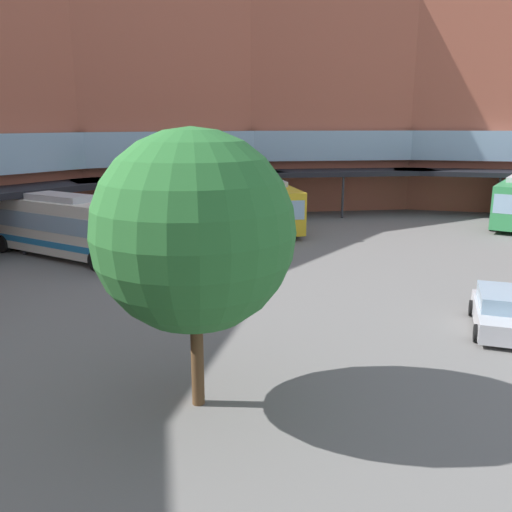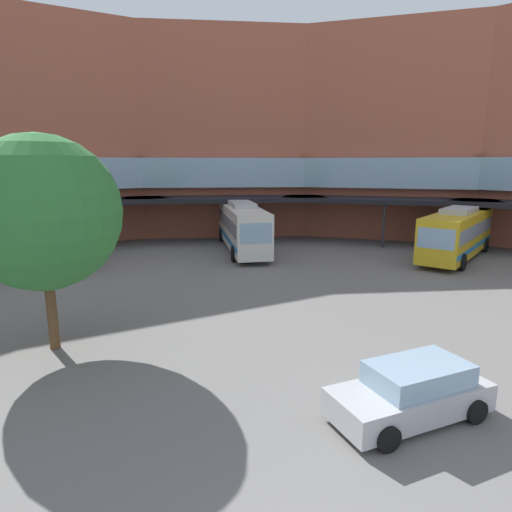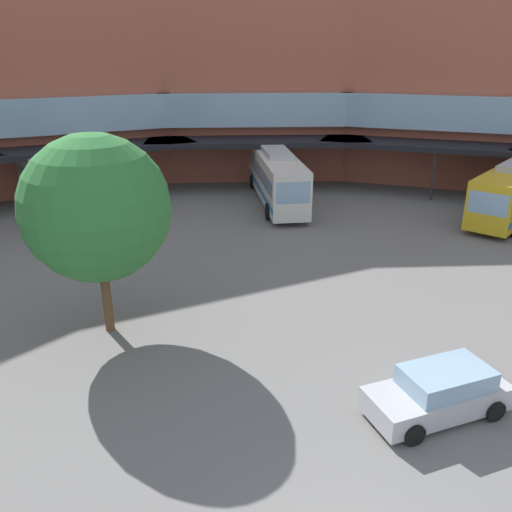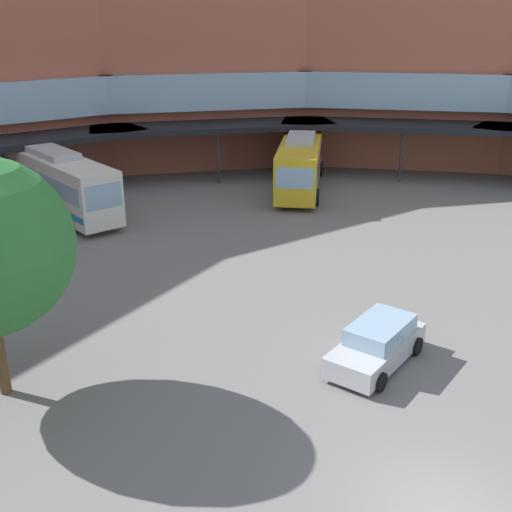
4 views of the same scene
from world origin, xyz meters
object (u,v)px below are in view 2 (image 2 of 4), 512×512
Objects in this scene: bus_2 at (38,233)px; plaza_tree at (42,213)px; parked_car at (412,392)px; bus_1 at (457,233)px; bus_0 at (242,226)px.

plaza_tree is (5.99, -15.22, 3.02)m from bus_2.
plaza_tree reaches higher than parked_car.
bus_1 reaches higher than parked_car.
parked_car is 0.61× the size of plaza_tree.
parked_car is at bearing 2.31° from bus_0.
bus_0 is at bearing -64.46° from bus_1.
bus_1 is 2.07× the size of parked_car.
parked_car is at bearing 4.47° from bus_2.
bus_2 is 1.35× the size of plaza_tree.
bus_2 reaches higher than bus_0.
bus_2 is at bearing 111.46° from plaza_tree.
bus_0 reaches higher than parked_car.
parked_car is at bearing 10.32° from bus_1.
bus_0 is at bearing 67.22° from bus_2.
bus_0 reaches higher than bus_1.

